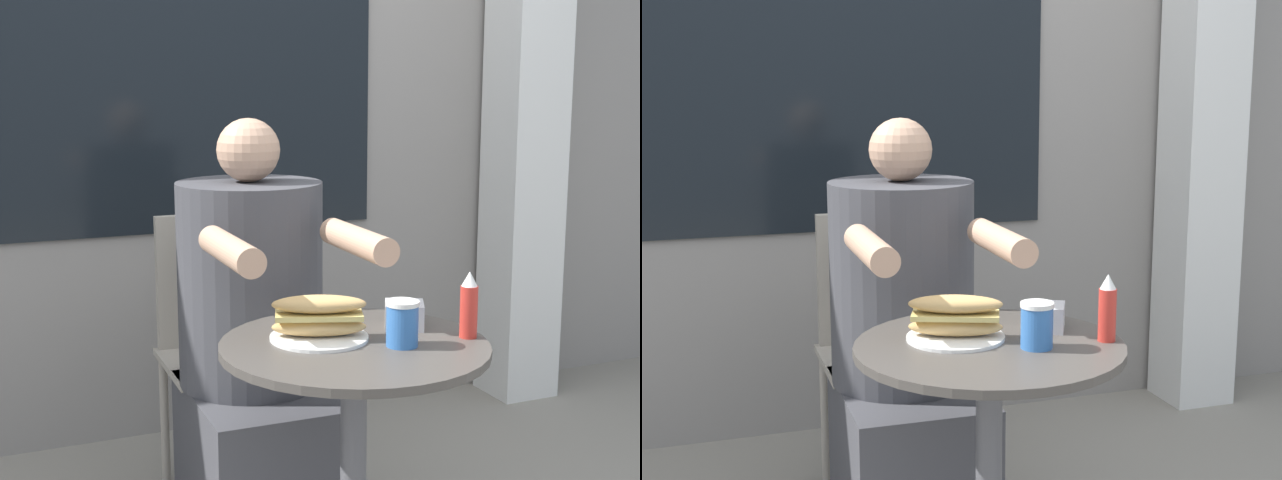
{
  "view_description": "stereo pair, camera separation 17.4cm",
  "coord_description": "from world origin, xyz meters",
  "views": [
    {
      "loc": [
        -0.82,
        -1.72,
        1.29
      ],
      "look_at": [
        0.0,
        0.19,
        0.91
      ],
      "focal_mm": 50.0,
      "sensor_mm": 36.0,
      "label": 1
    },
    {
      "loc": [
        -0.66,
        -1.78,
        1.29
      ],
      "look_at": [
        0.0,
        0.19,
        0.91
      ],
      "focal_mm": 50.0,
      "sensor_mm": 36.0,
      "label": 2
    }
  ],
  "objects": [
    {
      "name": "storefront_wall",
      "position": [
        -0.0,
        1.41,
        1.4
      ],
      "size": [
        8.0,
        0.09,
        2.8
      ],
      "color": "gray",
      "rests_on": "ground_plane"
    },
    {
      "name": "lattice_pillar",
      "position": [
        1.33,
        1.22,
        1.2
      ],
      "size": [
        0.25,
        0.25,
        2.4
      ],
      "color": "silver",
      "rests_on": "ground_plane"
    },
    {
      "name": "cafe_table",
      "position": [
        0.0,
        0.0,
        0.51
      ],
      "size": [
        0.6,
        0.6,
        0.71
      ],
      "color": "#47423D",
      "rests_on": "ground_plane"
    },
    {
      "name": "diner_chair",
      "position": [
        -0.05,
        0.86,
        0.52
      ],
      "size": [
        0.39,
        0.39,
        0.87
      ],
      "rotation": [
        0.0,
        0.0,
        3.12
      ],
      "color": "#ADA393",
      "rests_on": "ground_plane"
    },
    {
      "name": "seated_diner",
      "position": [
        -0.06,
        0.51,
        0.51
      ],
      "size": [
        0.4,
        0.72,
        1.18
      ],
      "rotation": [
        0.0,
        0.0,
        3.12
      ],
      "color": "#424247",
      "rests_on": "ground_plane"
    },
    {
      "name": "sandwich_on_plate",
      "position": [
        -0.06,
        0.06,
        0.75
      ],
      "size": [
        0.22,
        0.22,
        0.1
      ],
      "rotation": [
        0.0,
        0.0,
        -0.36
      ],
      "color": "white",
      "rests_on": "cafe_table"
    },
    {
      "name": "drink_cup",
      "position": [
        0.09,
        -0.06,
        0.76
      ],
      "size": [
        0.07,
        0.07,
        0.1
      ],
      "color": "#336BB7",
      "rests_on": "cafe_table"
    },
    {
      "name": "napkin_box",
      "position": [
        0.16,
        0.07,
        0.74
      ],
      "size": [
        0.12,
        0.12,
        0.06
      ],
      "rotation": [
        0.0,
        0.0,
        -0.47
      ],
      "color": "silver",
      "rests_on": "cafe_table"
    },
    {
      "name": "condiment_bottle",
      "position": [
        0.26,
        -0.06,
        0.78
      ],
      "size": [
        0.04,
        0.04,
        0.15
      ],
      "color": "red",
      "rests_on": "cafe_table"
    }
  ]
}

